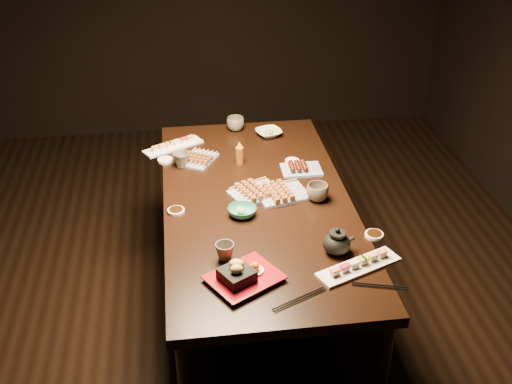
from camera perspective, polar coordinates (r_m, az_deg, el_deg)
ground at (r=3.52m, az=-2.15°, el=-11.60°), size 5.00×5.00×0.00m
dining_table at (r=3.31m, az=0.12°, el=-6.33°), size 1.22×1.94×0.75m
sushi_platter_near at (r=2.68m, az=9.13°, el=-6.32°), size 0.38×0.24×0.05m
sushi_platter_far at (r=3.62m, az=-7.37°, el=4.24°), size 0.35×0.25×0.04m
yakitori_plate_center at (r=3.13m, az=-0.04°, el=0.26°), size 0.29×0.26×0.06m
yakitori_plate_right at (r=3.12m, az=2.36°, el=0.13°), size 0.28×0.23×0.06m
yakitori_plate_left at (r=3.46m, az=-5.10°, el=3.15°), size 0.23×0.25×0.05m
tsukune_plate at (r=3.35m, az=4.06°, el=2.28°), size 0.21×0.15×0.05m
edamame_bowl_green at (r=2.98m, az=-1.24°, el=-1.75°), size 0.16×0.16×0.04m
edamame_bowl_cream at (r=3.73m, az=1.14°, el=5.28°), size 0.18×0.18×0.04m
tempura_tray at (r=2.56m, az=-1.06°, el=-7.02°), size 0.35×0.33×0.10m
teacup_near_left at (r=2.69m, az=-2.78°, el=-5.32°), size 0.10×0.10×0.08m
teacup_mid_right at (r=3.10m, az=5.48°, el=-0.04°), size 0.12×0.12×0.08m
teacup_far_left at (r=3.40m, az=-6.66°, el=2.88°), size 0.10×0.10×0.08m
teacup_far_right at (r=3.79m, az=-1.84°, el=6.07°), size 0.10×0.10×0.08m
teapot at (r=2.73m, az=7.19°, el=-4.32°), size 0.16×0.16×0.12m
condiment_bottle at (r=3.40m, az=-1.47°, el=3.51°), size 0.06×0.06×0.13m
sauce_dish_west at (r=3.03m, az=-7.12°, el=-1.68°), size 0.11×0.11×0.01m
sauce_dish_east at (r=3.44m, az=3.24°, el=2.74°), size 0.08×0.08×0.01m
sauce_dish_se at (r=2.89m, az=10.45°, el=-3.77°), size 0.10×0.10×0.01m
sauce_dish_nw at (r=3.48m, az=-8.09°, el=2.82°), size 0.09×0.09×0.01m
chopsticks_near at (r=2.50m, az=3.87°, el=-9.49°), size 0.23×0.12×0.01m
chopsticks_se at (r=2.61m, az=10.98°, el=-8.23°), size 0.22×0.08×0.01m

